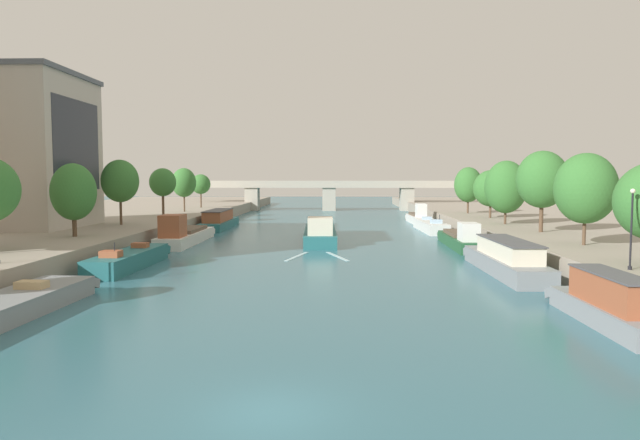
{
  "coord_description": "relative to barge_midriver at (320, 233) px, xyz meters",
  "views": [
    {
      "loc": [
        2.01,
        -16.62,
        7.01
      ],
      "look_at": [
        0.0,
        45.64,
        2.43
      ],
      "focal_mm": 32.15,
      "sensor_mm": 36.0,
      "label": 1
    }
  ],
  "objects": [
    {
      "name": "ground_plane",
      "position": [
        0.02,
        -46.66,
        -0.94
      ],
      "size": [
        400.0,
        400.0,
        0.0
      ],
      "primitive_type": "plane",
      "color": "#336675"
    },
    {
      "name": "quay_left",
      "position": [
        -34.67,
        8.34,
        -0.01
      ],
      "size": [
        36.0,
        170.0,
        1.88
      ],
      "primitive_type": "cube",
      "color": "gray",
      "rests_on": "ground"
    },
    {
      "name": "quay_right",
      "position": [
        34.71,
        8.34,
        -0.01
      ],
      "size": [
        36.0,
        170.0,
        1.88
      ],
      "primitive_type": "cube",
      "color": "gray",
      "rests_on": "ground"
    },
    {
      "name": "barge_midriver",
      "position": [
        0.0,
        0.0,
        0.0
      ],
      "size": [
        3.96,
        18.54,
        3.03
      ],
      "color": "#23666B",
      "rests_on": "ground"
    },
    {
      "name": "wake_behind_barge",
      "position": [
        0.13,
        -12.5,
        -0.93
      ],
      "size": [
        5.6,
        5.98,
        0.03
      ],
      "color": "#A5D1DB",
      "rests_on": "ground"
    },
    {
      "name": "moored_boat_left_far",
      "position": [
        -14.27,
        -19.44,
        -0.26
      ],
      "size": [
        2.82,
        12.5,
        2.42
      ],
      "color": "#23666B",
      "rests_on": "ground"
    },
    {
      "name": "moored_boat_left_lone",
      "position": [
        -14.37,
        -3.07,
        0.04
      ],
      "size": [
        2.91,
        15.53,
        3.38
      ],
      "color": "silver",
      "rests_on": "ground"
    },
    {
      "name": "moored_boat_left_end",
      "position": [
        -14.72,
        16.31,
        0.14
      ],
      "size": [
        3.32,
        16.38,
        2.59
      ],
      "color": "#23666B",
      "rests_on": "ground"
    },
    {
      "name": "moored_boat_right_lone",
      "position": [
        14.82,
        -36.01,
        0.13
      ],
      "size": [
        2.07,
        10.1,
        2.59
      ],
      "color": "gray",
      "rests_on": "ground"
    },
    {
      "name": "moored_boat_right_far",
      "position": [
        14.33,
        -21.08,
        0.12
      ],
      "size": [
        2.93,
        14.86,
        2.55
      ],
      "color": "gray",
      "rests_on": "ground"
    },
    {
      "name": "moored_boat_right_midway",
      "position": [
        14.34,
        -5.33,
        -0.09
      ],
      "size": [
        2.46,
        14.07,
        2.82
      ],
      "color": "#235633",
      "rests_on": "ground"
    },
    {
      "name": "moored_boat_right_second",
      "position": [
        14.17,
        12.47,
        -0.24
      ],
      "size": [
        2.89,
        13.88,
        2.45
      ],
      "color": "silver",
      "rests_on": "ground"
    },
    {
      "name": "moored_boat_right_downstream",
      "position": [
        14.23,
        25.32,
        0.0
      ],
      "size": [
        2.28,
        11.42,
        3.21
      ],
      "color": "silver",
      "rests_on": "ground"
    },
    {
      "name": "tree_left_by_lamp",
      "position": [
        -21.15,
        -13.94,
        4.85
      ],
      "size": [
        3.86,
        3.86,
        6.42
      ],
      "color": "brown",
      "rests_on": "quay_left"
    },
    {
      "name": "tree_left_midway",
      "position": [
        -21.93,
        -1.14,
        5.73
      ],
      "size": [
        4.03,
        4.03,
        7.14
      ],
      "color": "brown",
      "rests_on": "quay_left"
    },
    {
      "name": "tree_left_second",
      "position": [
        -21.37,
        12.29,
        5.48
      ],
      "size": [
        3.5,
        3.5,
        6.43
      ],
      "color": "brown",
      "rests_on": "quay_left"
    },
    {
      "name": "tree_left_nearest",
      "position": [
        -21.5,
        23.25,
        5.36
      ],
      "size": [
        3.66,
        3.66,
        6.64
      ],
      "color": "brown",
      "rests_on": "quay_left"
    },
    {
      "name": "tree_left_end_of_row",
      "position": [
        -21.95,
        35.73,
        4.99
      ],
      "size": [
        3.36,
        3.36,
        5.78
      ],
      "color": "brown",
      "rests_on": "quay_left"
    },
    {
      "name": "tree_right_nearest",
      "position": [
        20.85,
        -19.03,
        5.27
      ],
      "size": [
        4.63,
        4.63,
        7.04
      ],
      "color": "brown",
      "rests_on": "quay_right"
    },
    {
      "name": "tree_right_far",
      "position": [
        21.31,
        -8.38,
        5.92
      ],
      "size": [
        4.79,
        4.79,
        7.71
      ],
      "color": "brown",
      "rests_on": "quay_right"
    },
    {
      "name": "tree_right_second",
      "position": [
        20.63,
        1.0,
        5.07
      ],
      "size": [
        4.62,
        4.62,
        7.06
      ],
      "color": "brown",
      "rests_on": "quay_right"
    },
    {
      "name": "tree_right_third",
      "position": [
        21.6,
        10.99,
        4.74
      ],
      "size": [
        4.44,
        4.44,
        6.15
      ],
      "color": "brown",
      "rests_on": "quay_right"
    },
    {
      "name": "tree_right_by_lamp",
      "position": [
        20.92,
        20.79,
        5.08
      ],
      "size": [
        4.02,
        4.02,
        6.71
      ],
      "color": "brown",
      "rests_on": "quay_right"
    },
    {
      "name": "lamppost_right_bank",
      "position": [
        18.39,
        -30.92,
        3.43
      ],
      "size": [
        0.28,
        0.28,
        4.55
      ],
      "color": "black",
      "rests_on": "quay_right"
    },
    {
      "name": "building_left_tall",
      "position": [
        -32.74,
        -4.39,
        8.97
      ],
      "size": [
        15.78,
        13.31,
        16.04
      ],
      "color": "#BCB2A8",
      "rests_on": "quay_left"
    },
    {
      "name": "bridge_far",
      "position": [
        0.02,
        60.22,
        3.1
      ],
      "size": [
        57.37,
        4.4,
        6.42
      ],
      "color": "#ADA899",
      "rests_on": "ground"
    }
  ]
}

